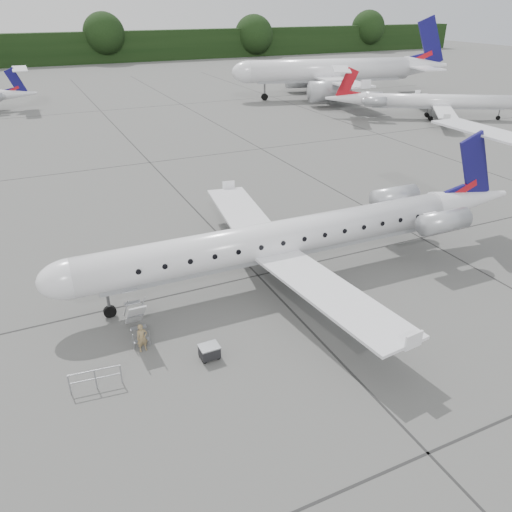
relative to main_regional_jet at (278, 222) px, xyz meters
name	(u,v)px	position (x,y,z in m)	size (l,w,h in m)	color
ground	(334,291)	(2.48, -2.71, -3.85)	(320.00, 320.00, 0.00)	slate
treeline	(67,49)	(2.48, 127.29, 0.15)	(260.00, 4.00, 8.00)	black
main_regional_jet	(278,222)	(0.00, 0.00, 0.00)	(30.03, 21.62, 7.70)	white
airstair	(135,316)	(-9.15, -2.14, -2.64)	(0.85, 2.38, 2.41)	white
passenger	(142,338)	(-9.18, -3.48, -3.10)	(0.55, 0.36, 1.50)	olive
safety_railing	(96,379)	(-11.71, -5.29, -3.35)	(2.20, 0.08, 1.00)	gray
baggage_cart	(209,352)	(-6.42, -5.44, -3.46)	(0.90, 0.73, 0.78)	black
bg_narrowbody	(330,59)	(37.63, 53.74, 2.66)	(36.29, 26.13, 13.03)	white
bg_regional_right	(439,94)	(42.52, 32.22, -0.39)	(26.39, 19.00, 6.92)	white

